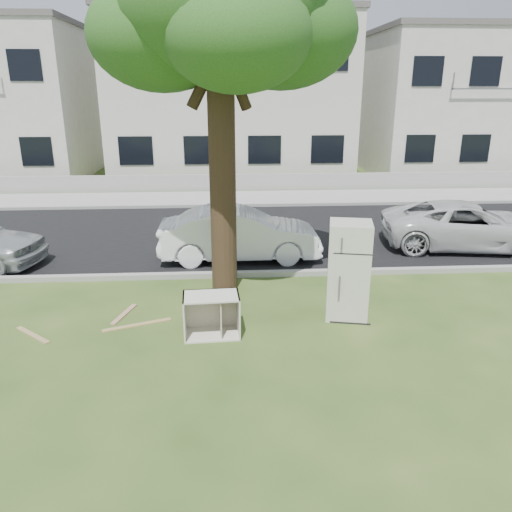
{
  "coord_description": "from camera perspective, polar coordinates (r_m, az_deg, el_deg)",
  "views": [
    {
      "loc": [
        -0.35,
        -8.33,
        4.16
      ],
      "look_at": [
        0.21,
        0.6,
        1.13
      ],
      "focal_mm": 35.0,
      "sensor_mm": 36.0,
      "label": 1
    }
  ],
  "objects": [
    {
      "name": "sidewalk",
      "position": [
        19.78,
        -2.49,
        6.58
      ],
      "size": [
        120.0,
        2.8,
        0.01
      ],
      "primitive_type": "cube",
      "color": "gray",
      "rests_on": "ground"
    },
    {
      "name": "road",
      "position": [
        14.93,
        -2.09,
        2.55
      ],
      "size": [
        120.0,
        7.0,
        0.01
      ],
      "primitive_type": "cube",
      "color": "black",
      "rests_on": "ground"
    },
    {
      "name": "plank_c",
      "position": [
        10.01,
        -14.83,
        -6.43
      ],
      "size": [
        0.36,
        0.9,
        0.03
      ],
      "primitive_type": "cube",
      "rotation": [
        0.0,
        0.0,
        1.28
      ],
      "color": "tan",
      "rests_on": "ground"
    },
    {
      "name": "ground",
      "position": [
        9.32,
        -1.06,
        -7.79
      ],
      "size": [
        120.0,
        120.0,
        0.0
      ],
      "primitive_type": "plane",
      "color": "#2D4719"
    },
    {
      "name": "street_tree",
      "position": [
        10.22,
        -4.26,
        26.17
      ],
      "size": [
        3.8,
        3.8,
        7.02
      ],
      "color": "black",
      "rests_on": "ground"
    },
    {
      "name": "fridge",
      "position": [
        9.44,
        10.51,
        -1.65
      ],
      "size": [
        0.89,
        0.85,
        1.85
      ],
      "primitive_type": "cube",
      "rotation": [
        0.0,
        0.0,
        -0.21
      ],
      "color": "beige",
      "rests_on": "ground"
    },
    {
      "name": "low_wall",
      "position": [
        21.28,
        -2.59,
        8.39
      ],
      "size": [
        120.0,
        0.15,
        0.7
      ],
      "primitive_type": "cube",
      "color": "gray",
      "rests_on": "ground"
    },
    {
      "name": "car_center",
      "position": [
        12.55,
        -1.89,
        2.52
      ],
      "size": [
        4.02,
        1.44,
        1.32
      ],
      "primitive_type": "imported",
      "rotation": [
        0.0,
        0.0,
        1.58
      ],
      "color": "white",
      "rests_on": "ground"
    },
    {
      "name": "plank_b",
      "position": [
        9.75,
        -24.17,
        -8.24
      ],
      "size": [
        0.79,
        0.71,
        0.02
      ],
      "primitive_type": "cube",
      "rotation": [
        0.0,
        0.0,
        -0.71
      ],
      "color": "#9D8452",
      "rests_on": "ground"
    },
    {
      "name": "kerb_near",
      "position": [
        11.56,
        -1.6,
        -2.37
      ],
      "size": [
        120.0,
        0.18,
        0.12
      ],
      "primitive_type": "cube",
      "color": "gray",
      "rests_on": "ground"
    },
    {
      "name": "townhouse_right",
      "position": [
        28.64,
        22.9,
        15.86
      ],
      "size": [
        10.2,
        8.16,
        6.84
      ],
      "color": "silver",
      "rests_on": "ground"
    },
    {
      "name": "townhouse_center",
      "position": [
        25.84,
        -2.93,
        17.74
      ],
      "size": [
        11.22,
        8.16,
        7.44
      ],
      "color": "beige",
      "rests_on": "ground"
    },
    {
      "name": "kerb_far",
      "position": [
        18.36,
        -2.39,
        5.61
      ],
      "size": [
        120.0,
        0.18,
        0.12
      ],
      "primitive_type": "cube",
      "color": "gray",
      "rests_on": "ground"
    },
    {
      "name": "car_right",
      "position": [
        14.64,
        23.03,
        3.24
      ],
      "size": [
        4.74,
        2.7,
        1.25
      ],
      "primitive_type": "imported",
      "rotation": [
        0.0,
        0.0,
        1.43
      ],
      "color": "beige",
      "rests_on": "ground"
    },
    {
      "name": "cabinet",
      "position": [
        8.82,
        -5.1,
        -6.75
      ],
      "size": [
        1.0,
        0.66,
        0.76
      ],
      "primitive_type": "cube",
      "rotation": [
        0.0,
        0.0,
        0.06
      ],
      "color": "white",
      "rests_on": "ground"
    },
    {
      "name": "plank_a",
      "position": [
        9.52,
        -13.42,
        -7.67
      ],
      "size": [
        1.21,
        0.53,
        0.03
      ],
      "primitive_type": "cube",
      "rotation": [
        0.0,
        0.0,
        0.35
      ],
      "color": "#A3894F",
      "rests_on": "ground"
    }
  ]
}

